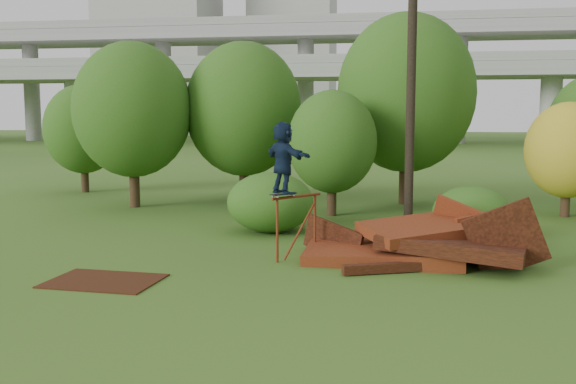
# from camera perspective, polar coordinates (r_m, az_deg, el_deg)

# --- Properties ---
(ground) EXTENTS (240.00, 240.00, 0.00)m
(ground) POSITION_cam_1_polar(r_m,az_deg,el_deg) (12.53, 2.17, -8.44)
(ground) COLOR #2D5116
(ground) RESTS_ON ground
(scrap_pile) EXTENTS (5.53, 3.31, 1.90)m
(scrap_pile) POSITION_cam_1_polar(r_m,az_deg,el_deg) (14.86, 11.29, -4.66)
(scrap_pile) COLOR #511F0E
(scrap_pile) RESTS_ON ground
(grind_rail) EXTENTS (0.98, 1.21, 1.48)m
(grind_rail) POSITION_cam_1_polar(r_m,az_deg,el_deg) (14.76, 0.77, -2.16)
(grind_rail) COLOR maroon
(grind_rail) RESTS_ON ground
(skateboard) EXTENTS (0.57, 0.65, 0.07)m
(skateboard) POSITION_cam_1_polar(r_m,az_deg,el_deg) (14.41, -0.41, -0.19)
(skateboard) COLOR black
(skateboard) RESTS_ON grind_rail
(skater) EXTENTS (1.38, 1.41, 1.61)m
(skater) POSITION_cam_1_polar(r_m,az_deg,el_deg) (14.34, -0.41, 3.07)
(skater) COLOR #121F39
(skater) RESTS_ON skateboard
(flat_plate) EXTENTS (2.26, 1.68, 0.03)m
(flat_plate) POSITION_cam_1_polar(r_m,az_deg,el_deg) (13.42, -16.05, -7.60)
(flat_plate) COLOR #381A0C
(flat_plate) RESTS_ON ground
(tree_0) EXTENTS (4.19, 4.19, 5.91)m
(tree_0) POSITION_cam_1_polar(r_m,az_deg,el_deg) (23.63, -13.67, 7.11)
(tree_0) COLOR black
(tree_0) RESTS_ON ground
(tree_1) EXTENTS (4.32, 4.32, 6.01)m
(tree_1) POSITION_cam_1_polar(r_m,az_deg,el_deg) (23.99, -3.98, 7.35)
(tree_1) COLOR black
(tree_1) RESTS_ON ground
(tree_2) EXTENTS (2.93, 2.93, 4.13)m
(tree_2) POSITION_cam_1_polar(r_m,az_deg,el_deg) (21.03, 3.94, 4.46)
(tree_2) COLOR black
(tree_2) RESTS_ON ground
(tree_3) EXTENTS (5.06, 5.06, 7.02)m
(tree_3) POSITION_cam_1_polar(r_m,az_deg,el_deg) (24.17, 10.46, 8.64)
(tree_3) COLOR black
(tree_3) RESTS_ON ground
(tree_4) EXTENTS (2.71, 2.71, 3.74)m
(tree_4) POSITION_cam_1_polar(r_m,az_deg,el_deg) (22.65, 23.62, 3.42)
(tree_4) COLOR black
(tree_4) RESTS_ON ground
(tree_6) EXTENTS (3.30, 3.30, 4.61)m
(tree_6) POSITION_cam_1_polar(r_m,az_deg,el_deg) (28.89, -17.75, 5.34)
(tree_6) COLOR black
(tree_6) RESTS_ON ground
(shrub_left) EXTENTS (2.46, 2.27, 1.70)m
(shrub_left) POSITION_cam_1_polar(r_m,az_deg,el_deg) (18.11, -1.58, -0.93)
(shrub_left) COLOR #204D14
(shrub_left) RESTS_ON ground
(shrub_right) EXTENTS (2.06, 1.89, 1.46)m
(shrub_right) POSITION_cam_1_polar(r_m,az_deg,el_deg) (17.51, 16.00, -1.87)
(shrub_right) COLOR #204D14
(shrub_right) RESTS_ON ground
(utility_pole) EXTENTS (1.40, 0.28, 10.26)m
(utility_pole) POSITION_cam_1_polar(r_m,az_deg,el_deg) (20.39, 10.95, 12.07)
(utility_pole) COLOR black
(utility_pole) RESTS_ON ground
(freeway_overpass) EXTENTS (160.00, 15.00, 13.70)m
(freeway_overpass) POSITION_cam_1_polar(r_m,az_deg,el_deg) (75.25, 8.23, 12.12)
(freeway_overpass) COLOR gray
(freeway_overpass) RESTS_ON ground
(building_left) EXTENTS (18.00, 16.00, 35.00)m
(building_left) POSITION_cam_1_polar(r_m,az_deg,el_deg) (114.92, -11.29, 13.81)
(building_left) COLOR #9E9E99
(building_left) RESTS_ON ground
(building_right) EXTENTS (14.00, 14.00, 28.00)m
(building_right) POSITION_cam_1_polar(r_m,az_deg,el_deg) (115.82, 0.50, 12.14)
(building_right) COLOR #9E9E99
(building_right) RESTS_ON ground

